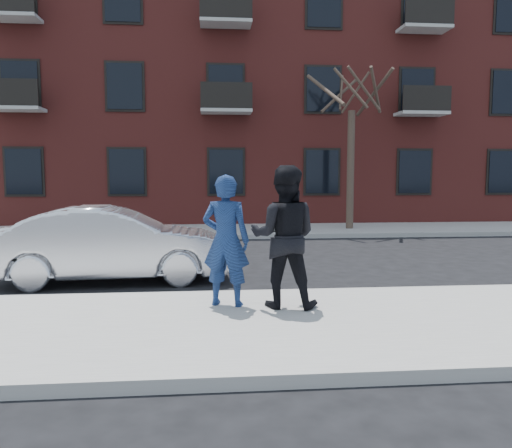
{
  "coord_description": "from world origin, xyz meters",
  "views": [
    {
      "loc": [
        -0.53,
        -6.6,
        2.07
      ],
      "look_at": [
        0.12,
        0.4,
        1.38
      ],
      "focal_mm": 35.0,
      "sensor_mm": 36.0,
      "label": 1
    }
  ],
  "objects": [
    {
      "name": "near_curb",
      "position": [
        0.0,
        1.55,
        0.07
      ],
      "size": [
        50.0,
        0.1,
        0.15
      ],
      "primitive_type": "cube",
      "color": "#999691",
      "rests_on": "ground"
    },
    {
      "name": "far_sidewalk",
      "position": [
        0.0,
        11.25,
        0.07
      ],
      "size": [
        50.0,
        3.5,
        0.15
      ],
      "primitive_type": "cube",
      "color": "gray",
      "rests_on": "ground"
    },
    {
      "name": "ground",
      "position": [
        0.0,
        0.0,
        0.0
      ],
      "size": [
        100.0,
        100.0,
        0.0
      ],
      "primitive_type": "plane",
      "color": "black",
      "rests_on": "ground"
    },
    {
      "name": "apartment_building",
      "position": [
        2.0,
        18.0,
        6.16
      ],
      "size": [
        24.3,
        10.3,
        12.3
      ],
      "color": "maroon",
      "rests_on": "ground"
    },
    {
      "name": "street_tree",
      "position": [
        4.5,
        11.0,
        5.52
      ],
      "size": [
        3.6,
        3.6,
        6.8
      ],
      "color": "#32271D",
      "rests_on": "far_sidewalk"
    },
    {
      "name": "far_curb",
      "position": [
        0.0,
        9.45,
        0.07
      ],
      "size": [
        50.0,
        0.1,
        0.15
      ],
      "primitive_type": "cube",
      "color": "#999691",
      "rests_on": "ground"
    },
    {
      "name": "near_sidewalk",
      "position": [
        0.0,
        -0.25,
        0.07
      ],
      "size": [
        50.0,
        3.5,
        0.15
      ],
      "primitive_type": "cube",
      "color": "gray",
      "rests_on": "ground"
    },
    {
      "name": "silver_sedan",
      "position": [
        -2.42,
        3.2,
        0.73
      ],
      "size": [
        4.55,
        1.87,
        1.47
      ],
      "primitive_type": "imported",
      "rotation": [
        0.0,
        0.0,
        1.64
      ],
      "color": "silver",
      "rests_on": "ground"
    },
    {
      "name": "man_peacoat",
      "position": [
        0.54,
        0.52,
        1.18
      ],
      "size": [
        1.16,
        1.0,
        2.06
      ],
      "rotation": [
        0.0,
        0.0,
        2.9
      ],
      "color": "black",
      "rests_on": "near_sidewalk"
    },
    {
      "name": "man_hoodie",
      "position": [
        -0.3,
        0.66,
        1.12
      ],
      "size": [
        0.81,
        0.64,
        1.93
      ],
      "rotation": [
        0.0,
        0.0,
        2.86
      ],
      "color": "navy",
      "rests_on": "near_sidewalk"
    }
  ]
}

